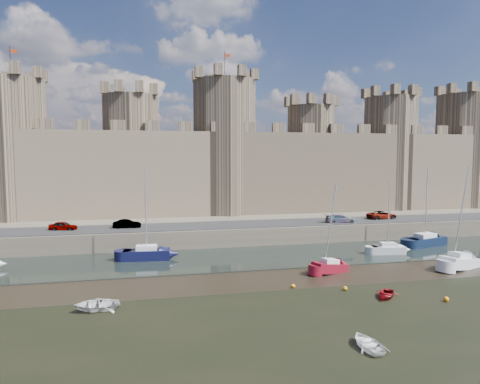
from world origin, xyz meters
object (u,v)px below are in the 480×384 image
Objects in this scene: car_1 at (127,224)px; car_2 at (341,219)px; sailboat_3 at (425,240)px; sailboat_5 at (459,261)px; car_0 at (63,226)px; car_3 at (382,215)px; sailboat_1 at (147,253)px; sailboat_2 at (388,248)px; sailboat_4 at (330,266)px.

car_2 reaches higher than car_1.
sailboat_5 is at bearing -123.83° from sailboat_3.
sailboat_5 reaches higher than car_0.
car_0 is at bearing 85.57° from car_3.
car_3 is (8.12, 2.20, 0.00)m from car_2.
car_1 is 9.38m from sailboat_1.
sailboat_5 reaches higher than sailboat_1.
car_0 is at bearing 172.81° from sailboat_2.
car_2 is 29.27m from sailboat_1.
car_0 is 35.50m from sailboat_4.
car_1 is 41.78m from sailboat_5.
sailboat_4 is at bearing -167.38° from sailboat_3.
car_2 is 19.18m from sailboat_4.
sailboat_2 is (1.60, -10.28, -2.40)m from car_2.
sailboat_3 is at bearing -176.29° from car_3.
car_0 is 0.38× the size of sailboat_4.
sailboat_2 is 0.95× the size of sailboat_4.
car_1 is 41.42m from sailboat_3.
car_0 is at bearing 145.15° from sailboat_1.
car_1 is (8.30, -0.14, 0.01)m from car_0.
car_0 is 0.80× the size of car_2.
car_1 reaches higher than car_0.
sailboat_1 is 30.15m from sailboat_2.
car_2 is (30.97, -1.85, 0.03)m from car_1.
sailboat_3 reaches higher than car_3.
sailboat_1 is 21.55m from sailboat_4.
car_3 is (47.39, 0.21, 0.04)m from car_0.
sailboat_2 is 8.57m from sailboat_3.
sailboat_3 is at bearing 33.13° from sailboat_2.
car_2 is at bearing 17.83° from sailboat_1.
sailboat_5 is at bearing -115.40° from car_1.
car_2 is at bearing 108.35° from sailboat_2.
sailboat_2 is at bearing 96.12° from sailboat_5.
car_2 is at bearing 86.08° from sailboat_5.
sailboat_5 reaches higher than car_3.
car_0 is 49.27m from sailboat_5.
sailboat_4 is (-9.17, -16.67, -2.44)m from car_2.
car_2 is at bearing 100.46° from car_3.
sailboat_4 is at bearing 160.66° from car_2.
sailboat_2 is (40.87, -12.26, -2.37)m from car_0.
car_0 is 47.39m from car_3.
car_3 is at bearing -65.39° from car_2.
sailboat_4 is (-17.29, -18.87, -2.45)m from car_3.
sailboat_2 is at bearing 12.00° from sailboat_4.
sailboat_3 reaches higher than sailboat_2.
sailboat_1 reaches higher than sailboat_2.
car_3 is 25.71m from sailboat_4.
car_0 is 0.32× the size of sailboat_5.
sailboat_3 is 21.05m from sailboat_4.
sailboat_3 is (9.46, -6.85, -2.33)m from car_2.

